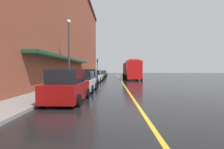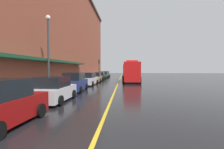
{
  "view_description": "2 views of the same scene",
  "coord_description": "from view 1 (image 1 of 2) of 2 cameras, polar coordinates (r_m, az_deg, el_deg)",
  "views": [
    {
      "loc": [
        -1.27,
        -7.05,
        1.9
      ],
      "look_at": [
        -1.51,
        26.62,
        0.86
      ],
      "focal_mm": 28.7,
      "sensor_mm": 36.0,
      "label": 1
    },
    {
      "loc": [
        0.93,
        -3.01,
        2.28
      ],
      "look_at": [
        -0.59,
        17.92,
        1.52
      ],
      "focal_mm": 26.85,
      "sensor_mm": 36.0,
      "label": 2
    }
  ],
  "objects": [
    {
      "name": "parking_meter_1",
      "position": [
        20.8,
        -10.91,
        -0.57
      ],
      "size": [
        0.14,
        0.18,
        1.33
      ],
      "color": "#4C4C51",
      "rests_on": "sidewalk_left"
    },
    {
      "name": "fire_truck",
      "position": [
        32.33,
        6.27,
        1.35
      ],
      "size": [
        2.89,
        8.66,
        3.49
      ],
      "rotation": [
        0.0,
        0.0,
        -1.55
      ],
      "color": "red",
      "rests_on": "ground"
    },
    {
      "name": "parking_meter_2",
      "position": [
        48.39,
        -4.43,
        0.77
      ],
      "size": [
        0.14,
        0.18,
        1.33
      ],
      "color": "#4C4C51",
      "rests_on": "sidewalk_left"
    },
    {
      "name": "parked_car_2",
      "position": [
        20.7,
        -7.28,
        -1.09
      ],
      "size": [
        2.15,
        4.66,
        1.87
      ],
      "rotation": [
        0.0,
        0.0,
        1.6
      ],
      "color": "navy",
      "rests_on": "ground"
    },
    {
      "name": "ground_plane",
      "position": [
        32.13,
        2.67,
        -1.62
      ],
      "size": [
        112.0,
        112.0,
        0.0
      ],
      "primitive_type": "plane",
      "color": "black"
    },
    {
      "name": "parking_meter_4",
      "position": [
        15.9,
        -14.47,
        -1.3
      ],
      "size": [
        0.14,
        0.18,
        1.33
      ],
      "color": "#4C4C51",
      "rests_on": "sidewalk_left"
    },
    {
      "name": "parked_car_7",
      "position": [
        48.84,
        -2.71,
        0.41
      ],
      "size": [
        1.97,
        4.2,
        1.57
      ],
      "rotation": [
        0.0,
        0.0,
        1.57
      ],
      "color": "#595B60",
      "rests_on": "ground"
    },
    {
      "name": "brick_building_left",
      "position": [
        34.11,
        -20.57,
        14.75
      ],
      "size": [
        12.53,
        64.0,
        19.23
      ],
      "color": "brown",
      "rests_on": "ground"
    },
    {
      "name": "sidewalk_left",
      "position": [
        32.48,
        -8.33,
        -1.47
      ],
      "size": [
        2.4,
        70.0,
        0.15
      ],
      "primitive_type": "cube",
      "color": "gray",
      "rests_on": "ground"
    },
    {
      "name": "traffic_light_near",
      "position": [
        45.45,
        -4.67,
        3.35
      ],
      "size": [
        0.38,
        0.36,
        4.3
      ],
      "color": "#232326",
      "rests_on": "sidewalk_left"
    },
    {
      "name": "parked_car_6",
      "position": [
        43.99,
        -3.07,
        0.27
      ],
      "size": [
        2.11,
        4.12,
        1.58
      ],
      "rotation": [
        0.0,
        0.0,
        1.57
      ],
      "color": "#2D5133",
      "rests_on": "ground"
    },
    {
      "name": "parked_car_1",
      "position": [
        15.39,
        -9.38,
        -2.33
      ],
      "size": [
        2.17,
        4.2,
        1.72
      ],
      "rotation": [
        0.0,
        0.0,
        1.56
      ],
      "color": "silver",
      "rests_on": "ground"
    },
    {
      "name": "parking_meter_0",
      "position": [
        24.3,
        -9.26,
        -0.23
      ],
      "size": [
        0.14,
        0.18,
        1.33
      ],
      "color": "#4C4C51",
      "rests_on": "sidewalk_left"
    },
    {
      "name": "street_lamp_left",
      "position": [
        19.6,
        -13.58,
        9.06
      ],
      "size": [
        0.44,
        0.44,
        6.94
      ],
      "color": "#33383D",
      "rests_on": "sidewalk_left"
    },
    {
      "name": "lane_center_stripe",
      "position": [
        32.13,
        2.67,
        -1.61
      ],
      "size": [
        0.16,
        70.0,
        0.01
      ],
      "primitive_type": "cube",
      "color": "gold",
      "rests_on": "ground"
    },
    {
      "name": "parked_car_4",
      "position": [
        32.34,
        -4.26,
        -0.27
      ],
      "size": [
        2.1,
        4.41,
        1.58
      ],
      "rotation": [
        0.0,
        0.0,
        1.59
      ],
      "color": "#A5844C",
      "rests_on": "ground"
    },
    {
      "name": "parked_car_5",
      "position": [
        38.08,
        -3.66,
        0.03
      ],
      "size": [
        2.04,
        4.69,
        1.58
      ],
      "rotation": [
        0.0,
        0.0,
        1.59
      ],
      "color": "black",
      "rests_on": "ground"
    },
    {
      "name": "parking_meter_3",
      "position": [
        22.95,
        -9.83,
        -0.35
      ],
      "size": [
        0.14,
        0.18,
        1.33
      ],
      "color": "#4C4C51",
      "rests_on": "sidewalk_left"
    },
    {
      "name": "parked_car_3",
      "position": [
        26.87,
        -5.33,
        -0.57
      ],
      "size": [
        2.11,
        4.73,
        1.72
      ],
      "rotation": [
        0.0,
        0.0,
        1.53
      ],
      "color": "silver",
      "rests_on": "ground"
    },
    {
      "name": "parked_car_0",
      "position": [
        10.56,
        -14.06,
        -3.89
      ],
      "size": [
        2.15,
        4.23,
        1.87
      ],
      "rotation": [
        0.0,
        0.0,
        1.54
      ],
      "color": "maroon",
      "rests_on": "ground"
    }
  ]
}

